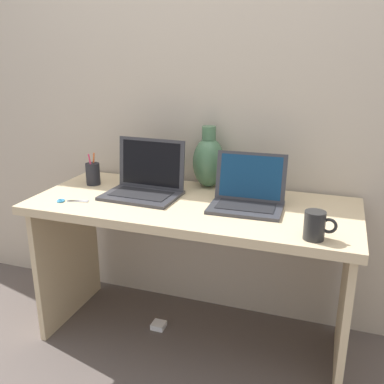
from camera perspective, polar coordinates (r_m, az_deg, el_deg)
The scene contains 10 objects.
ground_plane at distance 2.35m, azimuth 0.00°, elevation -18.74°, with size 6.00×6.00×0.00m, color #564C47.
back_wall at distance 2.23m, azimuth 3.09°, elevation 12.70°, with size 4.40×0.04×2.40m, color #BCAD99.
desk at distance 2.05m, azimuth 0.00°, elevation -5.55°, with size 1.51×0.64×0.74m.
laptop_left at distance 2.11m, azimuth -6.13°, elevation 1.58°, with size 0.37×0.27×0.26m.
laptop_right at distance 1.94m, azimuth 7.46°, elevation -0.15°, with size 0.33×0.25×0.23m.
green_vase at distance 2.19m, azimuth 2.23°, elevation 4.12°, with size 0.16×0.16×0.31m.
coffee_mug at distance 1.65m, azimuth 16.05°, elevation -4.29°, with size 0.12×0.08×0.11m.
pen_cup at distance 2.31m, azimuth -13.02°, elevation 2.38°, with size 0.07×0.07×0.17m.
scissors at distance 2.09m, azimuth -16.28°, elevation -1.13°, with size 0.15×0.08×0.01m.
power_brick at distance 2.41m, azimuth -4.45°, elevation -17.23°, with size 0.07×0.07×0.03m, color white.
Camera 1 is at (0.61, -1.78, 1.41)m, focal length 40.18 mm.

